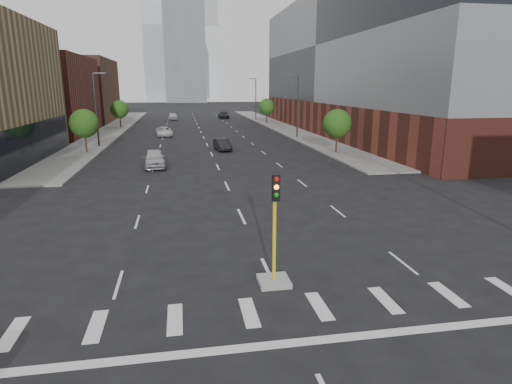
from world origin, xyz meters
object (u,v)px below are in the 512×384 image
object	(u,v)px
car_distant	(173,116)
car_near_left	(154,158)
car_deep_right	(224,115)
car_mid_right	(222,145)
median_traffic_signal	(274,261)
car_far_left	(164,132)

from	to	relation	value
car_distant	car_near_left	bearing A→B (deg)	-90.55
car_deep_right	car_distant	size ratio (longest dim) A/B	1.15
car_mid_right	car_near_left	bearing A→B (deg)	-134.63
car_distant	car_deep_right	bearing A→B (deg)	13.96
car_near_left	car_deep_right	xyz separation A→B (m)	(12.69, 60.36, -0.04)
median_traffic_signal	car_far_left	xyz separation A→B (m)	(-5.82, 52.10, -0.28)
car_near_left	car_distant	xyz separation A→B (m)	(1.08, 57.59, -0.03)
median_traffic_signal	car_deep_right	size ratio (longest dim) A/B	0.80
car_far_left	car_deep_right	size ratio (longest dim) A/B	0.90
median_traffic_signal	car_near_left	bearing A→B (deg)	102.80
median_traffic_signal	car_distant	bearing A→B (deg)	93.31
car_mid_right	car_far_left	world-z (taller)	car_mid_right
car_deep_right	car_far_left	bearing A→B (deg)	-110.57
car_near_left	car_mid_right	distance (m)	12.21
median_traffic_signal	car_distant	xyz separation A→B (m)	(-4.84, 83.63, -0.16)
car_near_left	car_far_left	distance (m)	26.06
median_traffic_signal	car_deep_right	distance (m)	86.66
car_near_left	car_far_left	bearing A→B (deg)	85.31
median_traffic_signal	car_mid_right	xyz separation A→B (m)	(1.50, 35.73, -0.28)
car_near_left	car_deep_right	distance (m)	61.68
median_traffic_signal	car_far_left	world-z (taller)	median_traffic_signal
car_far_left	car_distant	size ratio (longest dim) A/B	1.04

